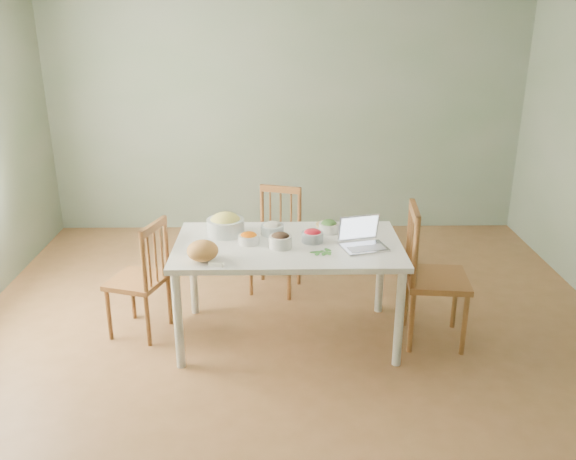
{
  "coord_description": "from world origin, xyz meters",
  "views": [
    {
      "loc": [
        -0.1,
        -3.85,
        2.32
      ],
      "look_at": [
        -0.03,
        0.1,
        0.85
      ],
      "focal_mm": 37.46,
      "sensor_mm": 36.0,
      "label": 1
    }
  ],
  "objects_px": {
    "chair_left": "(137,278)",
    "laptop": "(365,234)",
    "chair_far": "(275,242)",
    "bread_boule": "(203,251)",
    "dining_table": "(288,291)",
    "bowl_squash": "(226,224)",
    "chair_right": "(437,276)"
  },
  "relations": [
    {
      "from": "chair_left",
      "to": "bowl_squash",
      "type": "distance_m",
      "value": 0.77
    },
    {
      "from": "chair_left",
      "to": "laptop",
      "type": "relative_size",
      "value": 2.98
    },
    {
      "from": "dining_table",
      "to": "chair_right",
      "type": "bearing_deg",
      "value": -2.86
    },
    {
      "from": "chair_far",
      "to": "dining_table",
      "type": "bearing_deg",
      "value": -66.28
    },
    {
      "from": "chair_far",
      "to": "bread_boule",
      "type": "xyz_separation_m",
      "value": [
        -0.47,
        -1.1,
        0.37
      ]
    },
    {
      "from": "dining_table",
      "to": "chair_right",
      "type": "distance_m",
      "value": 1.08
    },
    {
      "from": "dining_table",
      "to": "chair_far",
      "type": "xyz_separation_m",
      "value": [
        -0.1,
        0.8,
        0.07
      ]
    },
    {
      "from": "chair_far",
      "to": "chair_right",
      "type": "height_order",
      "value": "chair_right"
    },
    {
      "from": "bread_boule",
      "to": "dining_table",
      "type": "bearing_deg",
      "value": 27.31
    },
    {
      "from": "chair_left",
      "to": "bread_boule",
      "type": "bearing_deg",
      "value": 72.05
    },
    {
      "from": "bowl_squash",
      "to": "laptop",
      "type": "bearing_deg",
      "value": -16.72
    },
    {
      "from": "chair_left",
      "to": "bread_boule",
      "type": "xyz_separation_m",
      "value": [
        0.55,
        -0.39,
        0.37
      ]
    },
    {
      "from": "bowl_squash",
      "to": "chair_right",
      "type": "bearing_deg",
      "value": -9.03
    },
    {
      "from": "chair_right",
      "to": "bread_boule",
      "type": "height_order",
      "value": "chair_right"
    },
    {
      "from": "laptop",
      "to": "chair_right",
      "type": "bearing_deg",
      "value": -8.91
    },
    {
      "from": "chair_far",
      "to": "bowl_squash",
      "type": "height_order",
      "value": "bowl_squash"
    },
    {
      "from": "bowl_squash",
      "to": "chair_far",
      "type": "bearing_deg",
      "value": 59.81
    },
    {
      "from": "chair_left",
      "to": "chair_right",
      "type": "xyz_separation_m",
      "value": [
        2.18,
        -0.15,
        0.07
      ]
    },
    {
      "from": "chair_far",
      "to": "chair_left",
      "type": "distance_m",
      "value": 1.24
    },
    {
      "from": "chair_left",
      "to": "bread_boule",
      "type": "relative_size",
      "value": 4.26
    },
    {
      "from": "bread_boule",
      "to": "bowl_squash",
      "type": "xyz_separation_m",
      "value": [
        0.11,
        0.48,
        0.01
      ]
    },
    {
      "from": "chair_left",
      "to": "chair_right",
      "type": "height_order",
      "value": "chair_right"
    },
    {
      "from": "chair_left",
      "to": "laptop",
      "type": "xyz_separation_m",
      "value": [
        1.64,
        -0.2,
        0.41
      ]
    },
    {
      "from": "chair_left",
      "to": "bread_boule",
      "type": "distance_m",
      "value": 0.77
    },
    {
      "from": "dining_table",
      "to": "chair_far",
      "type": "relative_size",
      "value": 1.8
    },
    {
      "from": "dining_table",
      "to": "bowl_squash",
      "type": "distance_m",
      "value": 0.67
    },
    {
      "from": "bread_boule",
      "to": "bowl_squash",
      "type": "height_order",
      "value": "bowl_squash"
    },
    {
      "from": "dining_table",
      "to": "chair_far",
      "type": "distance_m",
      "value": 0.81
    },
    {
      "from": "dining_table",
      "to": "bowl_squash",
      "type": "height_order",
      "value": "bowl_squash"
    },
    {
      "from": "dining_table",
      "to": "laptop",
      "type": "bearing_deg",
      "value": -11.39
    },
    {
      "from": "bread_boule",
      "to": "chair_far",
      "type": "bearing_deg",
      "value": 66.78
    },
    {
      "from": "chair_far",
      "to": "laptop",
      "type": "distance_m",
      "value": 1.18
    }
  ]
}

